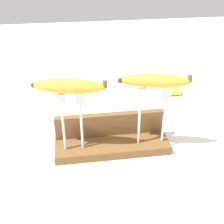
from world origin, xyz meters
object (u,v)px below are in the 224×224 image
(fork_fallen_near, at_px, (213,171))
(fork_stand_left, at_px, (72,117))
(banana_raised_left, at_px, (69,86))
(banana_raised_right, at_px, (155,81))
(banana_chunk_near, at_px, (175,90))
(fork_stand_right, at_px, (152,110))

(fork_fallen_near, bearing_deg, fork_stand_left, 161.21)
(banana_raised_left, distance_m, banana_raised_right, 0.22)
(fork_stand_left, height_order, banana_chunk_near, fork_stand_left)
(banana_raised_left, bearing_deg, banana_chunk_near, 38.63)
(banana_raised_left, xyz_separation_m, banana_raised_right, (0.22, -0.00, 0.00))
(fork_stand_right, relative_size, banana_raised_right, 0.91)
(fork_stand_right, xyz_separation_m, banana_raised_right, (-0.00, 0.00, 0.09))
(fork_stand_left, height_order, fork_stand_right, fork_stand_right)
(fork_stand_right, bearing_deg, banana_chunk_near, 60.32)
(fork_fallen_near, relative_size, banana_chunk_near, 3.32)
(banana_raised_right, bearing_deg, fork_fallen_near, -40.74)
(banana_raised_right, bearing_deg, banana_chunk_near, 60.31)
(banana_chunk_near, bearing_deg, fork_stand_right, -119.68)
(banana_raised_right, bearing_deg, fork_stand_right, -11.87)
(banana_raised_right, height_order, fork_fallen_near, banana_raised_right)
(fork_stand_right, height_order, banana_raised_left, banana_raised_left)
(fork_stand_left, relative_size, fork_fallen_near, 1.13)
(banana_raised_left, relative_size, banana_raised_right, 1.00)
(fork_stand_right, bearing_deg, fork_stand_left, -180.00)
(fork_stand_right, height_order, banana_chunk_near, fork_stand_right)
(fork_stand_left, relative_size, banana_chunk_near, 3.75)
(fork_fallen_near, bearing_deg, banana_chunk_near, 84.79)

